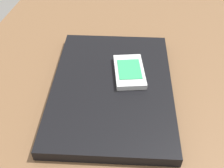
{
  "coord_description": "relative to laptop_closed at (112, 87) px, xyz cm",
  "views": [
    {
      "loc": [
        -42.32,
        -3.17,
        44.31
      ],
      "look_at": [
        -1.08,
        4.09,
        5.0
      ],
      "focal_mm": 44.87,
      "sensor_mm": 36.0,
      "label": 1
    }
  ],
  "objects": [
    {
      "name": "desk_surface",
      "position": [
        1.08,
        -4.09,
        -2.61
      ],
      "size": [
        120.0,
        80.0,
        3.0
      ],
      "primitive_type": "cube",
      "color": "brown",
      "rests_on": "ground"
    },
    {
      "name": "laptop_closed",
      "position": [
        0.0,
        0.0,
        0.0
      ],
      "size": [
        37.17,
        28.4,
        2.22
      ],
      "primitive_type": "cube",
      "rotation": [
        0.0,
        0.0,
        0.12
      ],
      "color": "black",
      "rests_on": "desk_surface"
    },
    {
      "name": "cell_phone_on_laptop",
      "position": [
        3.61,
        -3.09,
        1.72
      ],
      "size": [
        11.38,
        8.3,
        1.3
      ],
      "color": "silver",
      "rests_on": "laptop_closed"
    }
  ]
}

